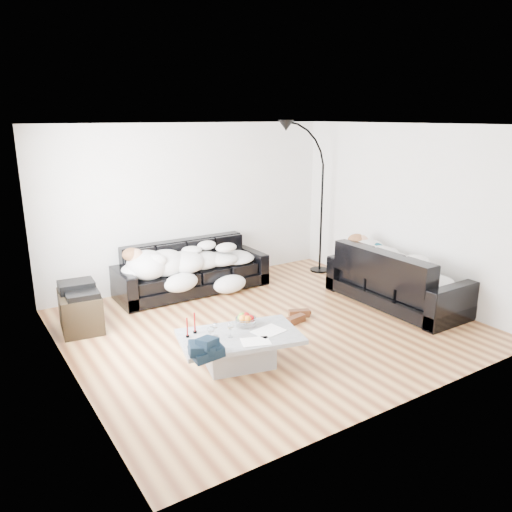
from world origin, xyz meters
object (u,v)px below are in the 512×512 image
wine_glass_b (211,334)px  av_cabinet (81,311)px  fruit_bowl (246,319)px  stereo (78,288)px  floor_lamp (322,207)px  sofa_back (192,268)px  candle_left (187,328)px  sleeper_right (398,263)px  coffee_table (240,350)px  wine_glass_c (231,330)px  shoes (297,316)px  sofa_right (397,277)px  candle_right (195,323)px  sleeper_back (193,254)px  wine_glass_a (215,330)px

wine_glass_b → av_cabinet: (-0.88, 1.98, -0.22)m
fruit_bowl → stereo: stereo is taller
floor_lamp → sofa_back: bearing=-171.6°
wine_glass_b → candle_left: candle_left is taller
sleeper_right → fruit_bowl: bearing=94.7°
sofa_back → coffee_table: sofa_back is taller
wine_glass_b → wine_glass_c: bearing=-5.4°
shoes → av_cabinet: (-2.56, 1.30, 0.19)m
sofa_right → wine_glass_b: size_ratio=12.25×
wine_glass_b → sleeper_right: bearing=6.6°
coffee_table → fruit_bowl: size_ratio=5.49×
sofa_back → av_cabinet: size_ratio=3.32×
stereo → wine_glass_c: bearing=-56.1°
candle_right → wine_glass_c: bearing=-47.1°
candle_left → stereo: 1.89m
candle_left → fruit_bowl: bearing=-5.9°
wine_glass_c → floor_lamp: size_ratio=0.07×
sleeper_right → av_cabinet: (-4.15, 1.60, -0.39)m
av_cabinet → floor_lamp: bearing=11.1°
sleeper_right → sleeper_back: bearing=47.7°
candle_right → stereo: bearing=116.0°
shoes → floor_lamp: 2.58m
wine_glass_a → wine_glass_c: (0.13, -0.11, 0.01)m
candle_right → av_cabinet: 1.91m
sofa_back → sofa_right: 3.12m
stereo → floor_lamp: (4.27, 0.28, 0.60)m
av_cabinet → fruit_bowl: bearing=-44.9°
fruit_bowl → sleeper_back: bearing=78.8°
sleeper_back → stereo: size_ratio=4.60×
sofa_right → coffee_table: sofa_right is taller
sleeper_back → av_cabinet: bearing=-165.5°
candle_left → stereo: stereo is taller
stereo → shoes: bearing=-22.1°
sofa_back → candle_right: bearing=-115.0°
wine_glass_a → av_cabinet: size_ratio=0.21×
sofa_back → av_cabinet: (-1.87, -0.53, -0.14)m
floor_lamp → wine_glass_a: bearing=-132.2°
sofa_back → coffee_table: (-0.64, -2.53, -0.20)m
candle_left → stereo: size_ratio=0.50×
sleeper_back → fruit_bowl: (-0.46, -2.31, -0.17)m
coffee_table → sleeper_back: bearing=75.5°
sofa_right → fruit_bowl: 2.75m
sleeper_back → av_cabinet: sleeper_back is taller
wine_glass_b → stereo: stereo is taller
sofa_right → wine_glass_c: size_ratio=12.50×
floor_lamp → shoes: bearing=-122.7°
wine_glass_a → sofa_back: bearing=69.9°
sofa_back → sleeper_right: 3.13m
fruit_bowl → wine_glass_b: bearing=-163.7°
sleeper_back → sofa_right: bearing=-42.3°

